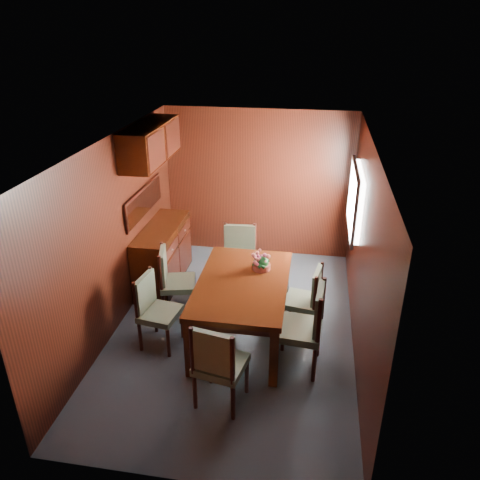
% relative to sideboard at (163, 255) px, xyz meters
% --- Properties ---
extents(ground, '(4.50, 4.50, 0.00)m').
position_rel_sideboard_xyz_m(ground, '(1.25, -1.00, -0.45)').
color(ground, '#37414B').
rests_on(ground, ground).
extents(room_shell, '(3.06, 4.52, 2.41)m').
position_rel_sideboard_xyz_m(room_shell, '(1.15, -0.67, 1.18)').
color(room_shell, black).
rests_on(room_shell, ground).
extents(sideboard, '(0.48, 1.40, 0.90)m').
position_rel_sideboard_xyz_m(sideboard, '(0.00, 0.00, 0.00)').
color(sideboard, black).
rests_on(sideboard, ground).
extents(dining_table, '(1.07, 1.71, 0.80)m').
position_rel_sideboard_xyz_m(dining_table, '(1.38, -1.16, 0.24)').
color(dining_table, black).
rests_on(dining_table, ground).
extents(chair_left_near, '(0.49, 0.51, 0.94)m').
position_rel_sideboard_xyz_m(chair_left_near, '(0.36, -1.44, 0.07)').
color(chair_left_near, black).
rests_on(chair_left_near, ground).
extents(chair_left_far, '(0.53, 0.55, 0.97)m').
position_rel_sideboard_xyz_m(chair_left_far, '(0.38, -0.78, 0.09)').
color(chair_left_far, black).
rests_on(chair_left_far, ground).
extents(chair_right_near, '(0.53, 0.55, 1.07)m').
position_rel_sideboard_xyz_m(chair_right_near, '(2.17, -1.58, 0.14)').
color(chair_right_near, black).
rests_on(chair_right_near, ground).
extents(chair_right_far, '(0.48, 0.50, 0.91)m').
position_rel_sideboard_xyz_m(chair_right_far, '(2.16, -0.89, 0.06)').
color(chair_right_far, black).
rests_on(chair_right_far, ground).
extents(chair_head, '(0.56, 0.54, 1.01)m').
position_rel_sideboard_xyz_m(chair_head, '(1.32, -2.33, 0.11)').
color(chair_head, black).
rests_on(chair_head, ground).
extents(chair_foot, '(0.52, 0.50, 1.02)m').
position_rel_sideboard_xyz_m(chair_foot, '(1.16, -0.08, 0.12)').
color(chair_foot, black).
rests_on(chair_foot, ground).
extents(flower_centerpiece, '(0.24, 0.24, 0.24)m').
position_rel_sideboard_xyz_m(flower_centerpiece, '(1.57, -0.82, 0.47)').
color(flower_centerpiece, '#AF4535').
rests_on(flower_centerpiece, dining_table).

